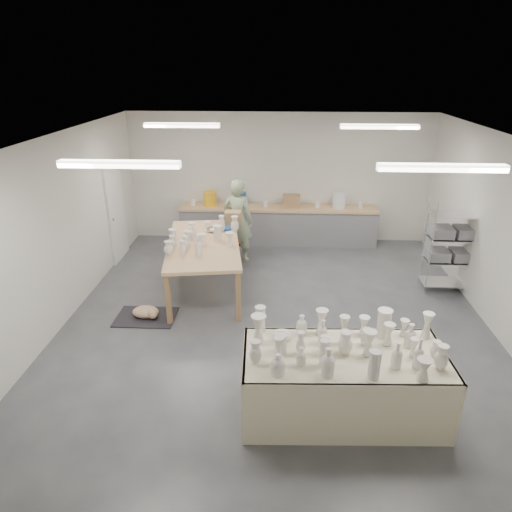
# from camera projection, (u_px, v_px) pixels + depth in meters

# --- Properties ---
(room) EXTENTS (8.00, 8.02, 3.00)m
(room) POSITION_uv_depth(u_px,v_px,m) (271.00, 202.00, 6.89)
(room) COLOR #424449
(room) RESTS_ON ground
(back_counter) EXTENTS (4.60, 0.60, 1.24)m
(back_counter) POSITION_uv_depth(u_px,v_px,m) (278.00, 224.00, 10.81)
(back_counter) COLOR tan
(back_counter) RESTS_ON ground
(wire_shelf) EXTENTS (0.88, 0.48, 1.80)m
(wire_shelf) POSITION_uv_depth(u_px,v_px,m) (451.00, 245.00, 8.38)
(wire_shelf) COLOR silver
(wire_shelf) RESTS_ON ground
(drying_table) EXTENTS (2.45, 1.24, 1.22)m
(drying_table) POSITION_uv_depth(u_px,v_px,m) (343.00, 381.00, 5.51)
(drying_table) COLOR olive
(drying_table) RESTS_ON ground
(work_table) EXTENTS (1.64, 2.72, 1.31)m
(work_table) POSITION_uv_depth(u_px,v_px,m) (205.00, 241.00, 8.45)
(work_table) COLOR tan
(work_table) RESTS_ON ground
(rug) EXTENTS (1.00, 0.70, 0.02)m
(rug) POSITION_uv_depth(u_px,v_px,m) (146.00, 317.00, 7.76)
(rug) COLOR black
(rug) RESTS_ON ground
(cat) EXTENTS (0.53, 0.46, 0.19)m
(cat) POSITION_uv_depth(u_px,v_px,m) (147.00, 312.00, 7.71)
(cat) COLOR white
(cat) RESTS_ON rug
(potter) EXTENTS (0.75, 0.59, 1.80)m
(potter) POSITION_uv_depth(u_px,v_px,m) (238.00, 221.00, 9.71)
(potter) COLOR #90A37E
(potter) RESTS_ON ground
(red_stool) EXTENTS (0.38, 0.38, 0.31)m
(red_stool) POSITION_uv_depth(u_px,v_px,m) (240.00, 243.00, 10.20)
(red_stool) COLOR #AF1920
(red_stool) RESTS_ON ground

